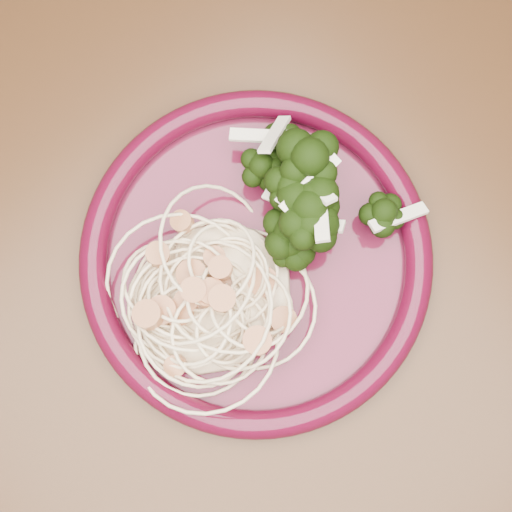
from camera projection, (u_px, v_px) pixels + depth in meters
The scene contains 6 objects.
dining_table at pixel (276, 159), 0.69m from camera, with size 1.20×0.80×0.75m.
dinner_plate at pixel (256, 258), 0.56m from camera, with size 0.30×0.30×0.02m.
spaghetti_pile at pixel (212, 296), 0.55m from camera, with size 0.13×0.11×0.03m, color beige.
scallop_cluster at pixel (209, 290), 0.51m from camera, with size 0.13×0.13×0.04m, color tan, non-canonical shape.
broccoli_pile at pixel (310, 204), 0.55m from camera, with size 0.10×0.16×0.06m, color black.
onion_garnish at pixel (313, 192), 0.52m from camera, with size 0.07×0.10×0.05m, color #F3E7CC, non-canonical shape.
Camera 1 is at (-0.15, -0.16, 1.32)m, focal length 50.00 mm.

